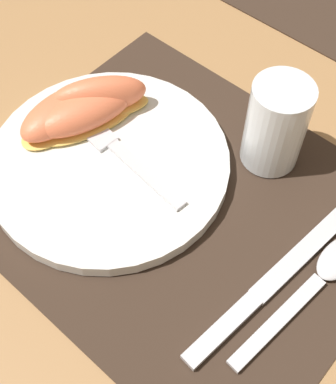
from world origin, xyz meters
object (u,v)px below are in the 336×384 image
Objects in this scene: spoon at (325,274)px; plate at (109,163)px; fork at (116,147)px; knife at (267,287)px; citrus_wedge_0 at (99,98)px; juice_glass at (275,129)px; citrus_wedge_2 at (60,114)px; citrus_wedge_1 at (86,112)px.

plate is at bearing -169.81° from spoon.
plate is at bearing -79.59° from fork.
knife is at bearing -4.70° from fork.
knife is 0.28m from citrus_wedge_0.
juice_glass is at bearing 42.52° from fork.
plate is at bearing -0.85° from citrus_wedge_2.
citrus_wedge_2 is (-0.32, -0.04, 0.03)m from spoon.
juice_glass is 0.21m from citrus_wedge_1.
spoon is at bearing -33.98° from juice_glass.
spoon is 1.73× the size of citrus_wedge_2.
spoon is (0.13, -0.09, -0.04)m from juice_glass.
fork is at bearing 175.30° from knife.
spoon is 0.31m from citrus_wedge_0.
citrus_wedge_2 is at bearing -135.24° from citrus_wedge_1.
plate is 2.30× the size of citrus_wedge_0.
spoon reaches higher than knife.
plate is at bearing -37.74° from citrus_wedge_0.
spoon is at bearing 0.27° from citrus_wedge_0.
citrus_wedge_1 is 1.22× the size of citrus_wedge_2.
spoon is 0.25m from fork.
plate is 0.22m from knife.
knife is 1.25× the size of fork.
citrus_wedge_0 is at bearing 93.70° from citrus_wedge_1.
citrus_wedge_2 reaches higher than spoon.
citrus_wedge_1 reaches higher than knife.
citrus_wedge_1 is (-0.05, 0.01, 0.01)m from fork.
juice_glass is 0.46× the size of knife.
plate is 1.98× the size of citrus_wedge_1.
knife is at bearing -9.60° from citrus_wedge_0.
citrus_wedge_2 is (-0.29, 0.00, 0.03)m from knife.
juice_glass is at bearing 124.90° from knife.
citrus_wedge_1 is at bearing 44.76° from citrus_wedge_2.
fork is (-0.25, -0.03, 0.01)m from spoon.
citrus_wedge_0 is (-0.18, -0.09, -0.01)m from juice_glass.
citrus_wedge_0 is at bearing 152.29° from fork.
fork is at bearing 100.41° from plate.
citrus_wedge_2 is at bearing -172.33° from spoon.
citrus_wedge_0 is at bearing -179.73° from spoon.
plate is 0.08m from citrus_wedge_0.
citrus_wedge_1 is at bearing -86.30° from citrus_wedge_0.
citrus_wedge_1 reaches higher than plate.
knife is 2.07× the size of citrus_wedge_2.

